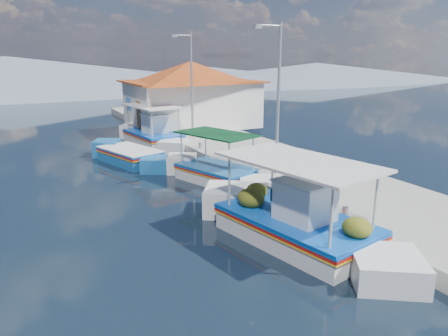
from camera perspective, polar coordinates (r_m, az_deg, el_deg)
name	(u,v)px	position (r m, az deg, el deg)	size (l,w,h in m)	color
ground	(193,220)	(14.06, -4.28, -6.99)	(160.00, 160.00, 0.00)	black
quay	(254,156)	(21.65, 4.04, 1.60)	(5.00, 44.00, 0.50)	#9D9A93
bollards	(224,156)	(19.94, -0.04, 1.65)	(0.20, 17.20, 0.30)	#A5A8AD
main_caique	(294,224)	(12.51, 9.51, -7.44)	(3.46, 8.06, 2.71)	white
caique_green_canopy	(216,173)	(18.13, -1.06, -0.70)	(3.19, 5.92, 2.34)	white
caique_blue_hull	(130,157)	(21.78, -12.62, 1.48)	(3.05, 5.94, 1.11)	#185894
caique_far	(153,136)	(26.12, -9.64, 4.27)	(2.89, 7.43, 2.63)	white
harbor_building	(191,93)	(29.37, -4.49, 10.12)	(10.49, 10.49, 4.40)	silver
lamp_post_near	(277,92)	(17.00, 7.15, 10.16)	(1.21, 0.14, 6.00)	#A5A8AD
lamp_post_far	(190,81)	(24.97, -4.63, 11.73)	(1.21, 0.14, 6.00)	#A5A8AD
mountain_ridge	(91,77)	(69.11, -17.57, 11.66)	(171.40, 96.00, 5.50)	slate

